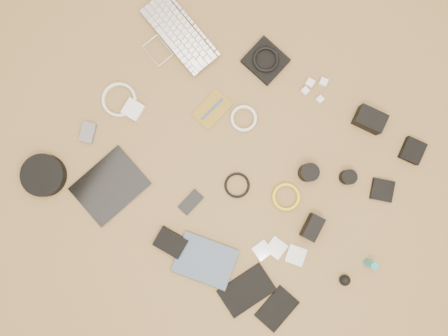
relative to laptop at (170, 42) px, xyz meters
The scene contains 34 objects.
room_shell 1.37m from the laptop, 33.09° to the right, with size 4.04×4.04×2.58m.
laptop is the anchor object (origin of this frame).
headphone_pouch 0.41m from the laptop, 20.78° to the left, with size 0.16×0.15×0.03m, color black.
headphones 0.41m from the laptop, 20.78° to the left, with size 0.11×0.11×0.01m, color black.
charger_a 0.61m from the laptop, 11.94° to the left, with size 0.03×0.03×0.03m, color silver.
charger_b 0.68m from the laptop, 10.95° to the left, with size 0.03×0.03×0.02m, color silver.
charger_c 0.67m from the laptop, 17.23° to the left, with size 0.03×0.03×0.03m, color silver.
charger_d 0.62m from the laptop, 15.52° to the left, with size 0.03×0.03×0.03m, color silver.
dslr_camera 0.90m from the laptop, 10.39° to the left, with size 0.12×0.08×0.07m, color black.
lens_pouch 1.12m from the laptop, ahead, with size 0.08×0.10×0.03m, color black.
notebook_olive 0.34m from the laptop, 26.04° to the right, with size 0.10×0.16×0.01m, color olive.
pen_blue 0.34m from the laptop, 26.04° to the right, with size 0.01×0.01×0.13m, color #1643B5.
cable_white_a 0.45m from the laptop, 14.22° to the right, with size 0.11×0.11×0.01m, color white.
lens_a 0.80m from the laptop, 11.69° to the right, with size 0.08×0.08×0.08m, color black.
lens_b 0.94m from the laptop, ahead, with size 0.06×0.06×0.06m, color black.
card_reader 1.09m from the laptop, ahead, with size 0.09×0.09×0.02m, color black.
power_brick 0.33m from the laptop, 85.28° to the right, with size 0.07×0.07×0.03m, color silver.
cable_white_b 0.33m from the laptop, 98.28° to the right, with size 0.15×0.15×0.01m, color white.
cable_black 0.67m from the laptop, 32.74° to the right, with size 0.11×0.11×0.01m, color black.
cable_yellow 0.82m from the laptop, 21.12° to the right, with size 0.12×0.12×0.01m, color yellow.
flash 0.98m from the laptop, 20.63° to the right, with size 0.06×0.10×0.08m, color black.
lens_cleaner 1.24m from the laptop, 16.13° to the right, with size 0.03×0.03×0.10m, color teal.
battery_charger 0.52m from the laptop, 99.15° to the right, with size 0.06×0.09×0.02m, color #5E5E63.
tablet 0.66m from the laptop, 79.76° to the right, with size 0.21×0.28×0.01m, color black.
phone 0.69m from the laptop, 50.14° to the right, with size 0.05×0.10×0.01m, color black.
filter_case_left 0.96m from the laptop, 33.87° to the right, with size 0.07×0.07×0.01m, color silver.
filter_case_mid 0.98m from the laptop, 30.51° to the right, with size 0.07×0.07×0.01m, color silver.
filter_case_right 1.04m from the laptop, 27.28° to the right, with size 0.07×0.07×0.01m, color silver.
air_blower 1.23m from the laptop, 21.69° to the right, with size 0.05×0.05×0.05m, color black.
headphone_case 0.77m from the laptop, 100.12° to the right, with size 0.18×0.18×0.05m, color black.
drive_case 0.85m from the laptop, 57.12° to the right, with size 0.12×0.09×0.03m, color black.
paperback 1.01m from the laptop, 50.85° to the right, with size 0.18×0.24×0.02m, color #3E5069.
notebook_black_a 1.09m from the laptop, 40.48° to the right, with size 0.13×0.21×0.02m, color black.
notebook_black_b 1.20m from the laptop, 35.86° to the right, with size 0.11×0.16×0.01m, color black.
Camera 1 is at (0.04, -0.09, 1.83)m, focal length 35.00 mm.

